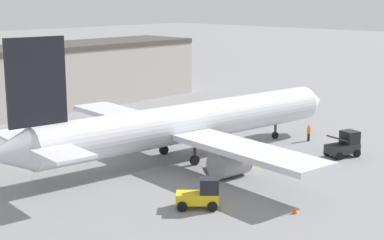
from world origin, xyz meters
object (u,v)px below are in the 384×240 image
at_px(belt_loader_truck, 344,145).
at_px(safety_cone_near, 295,210).
at_px(pushback_tug, 201,195).
at_px(ground_crew_worker, 309,132).
at_px(baggage_tug, 238,155).
at_px(airplane, 183,124).

height_order(belt_loader_truck, safety_cone_near, belt_loader_truck).
bearing_deg(belt_loader_truck, safety_cone_near, -143.52).
height_order(pushback_tug, safety_cone_near, pushback_tug).
height_order(ground_crew_worker, pushback_tug, pushback_tug).
bearing_deg(belt_loader_truck, baggage_tug, 171.81).
distance_m(baggage_tug, pushback_tug, 10.80).
bearing_deg(airplane, baggage_tug, -69.90).
distance_m(airplane, belt_loader_truck, 15.50).
distance_m(airplane, pushback_tug, 13.41).
xyz_separation_m(baggage_tug, belt_loader_truck, (9.90, -5.01, 0.02)).
relative_size(baggage_tug, pushback_tug, 1.05).
height_order(airplane, baggage_tug, airplane).
relative_size(airplane, pushback_tug, 12.00).
height_order(ground_crew_worker, safety_cone_near, ground_crew_worker).
distance_m(pushback_tug, safety_cone_near, 6.72).
height_order(baggage_tug, safety_cone_near, baggage_tug).
bearing_deg(airplane, safety_cone_near, -99.79).
bearing_deg(safety_cone_near, pushback_tug, 124.01).
height_order(baggage_tug, pushback_tug, baggage_tug).
relative_size(belt_loader_truck, pushback_tug, 1.07).
height_order(airplane, pushback_tug, airplane).
xyz_separation_m(ground_crew_worker, pushback_tug, (-22.49, -5.33, 0.09)).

